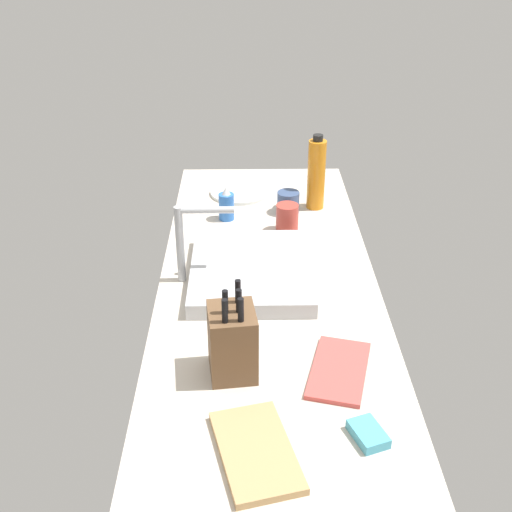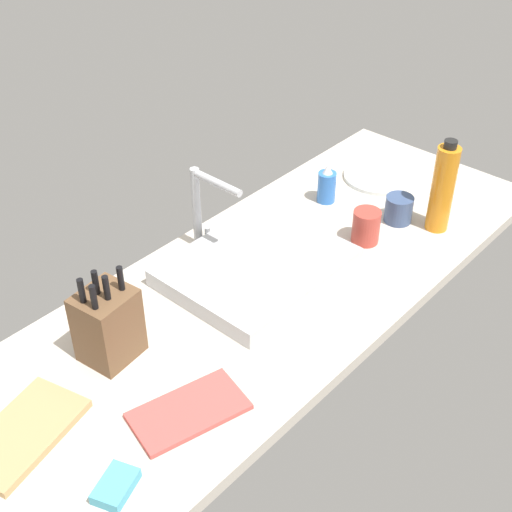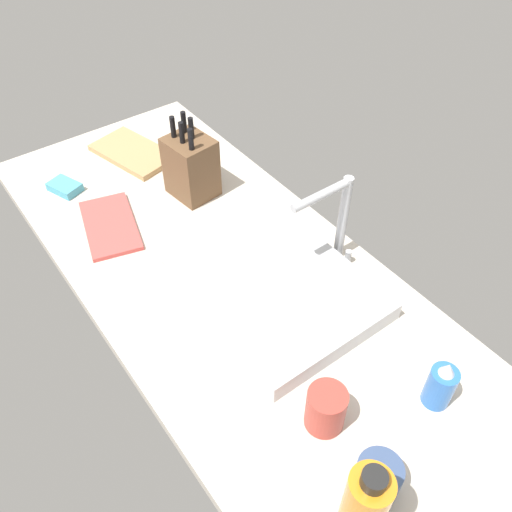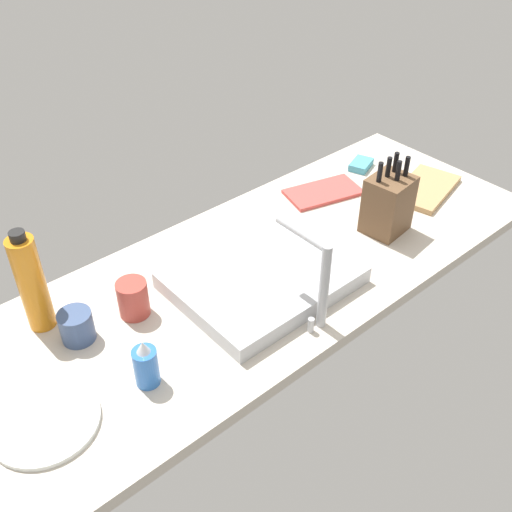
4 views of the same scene
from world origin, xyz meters
TOP-DOWN VIEW (x-y plane):
  - countertop_slab at (0.00, 0.00)cm, footprint 179.70×64.89cm
  - sink_basin at (1.63, 5.12)cm, footprint 44.72×35.75cm
  - faucet at (0.90, 23.32)cm, footprint 5.50×17.15cm
  - knife_block at (-42.43, 9.91)cm, footprint 13.56×12.33cm
  - cutting_board at (-69.36, 4.78)cm, footprint 28.45×20.38cm
  - soap_bottle at (42.36, 13.37)cm, footprint 5.49×5.49cm
  - water_bottle at (51.81, -18.85)cm, footprint 6.42×6.42cm
  - dinner_plate at (64.46, 8.86)cm, footprint 22.55×22.55cm
  - dish_towel at (-43.03, -15.73)cm, footprint 26.43×18.66cm
  - coffee_mug at (47.49, -8.70)cm, footprint 8.00×8.00cm
  - ceramic_cup at (32.76, -7.46)cm, footprint 7.63×7.63cm
  - dish_sponge at (-65.07, -19.08)cm, footprint 10.53×8.76cm

SIDE VIEW (x-z plane):
  - countertop_slab at x=0.00cm, z-range 0.00..3.50cm
  - dinner_plate at x=64.46cm, z-range 3.50..4.70cm
  - dish_towel at x=-43.03cm, z-range 3.50..4.70cm
  - cutting_board at x=-69.36cm, z-range 3.50..5.30cm
  - dish_sponge at x=-65.07cm, z-range 3.50..5.90cm
  - sink_basin at x=1.63cm, z-range 3.50..8.17cm
  - coffee_mug at x=47.49cm, z-range 3.50..11.34cm
  - ceramic_cup at x=32.76cm, z-range 3.50..13.11cm
  - soap_bottle at x=42.36cm, z-range 2.60..14.92cm
  - knife_block at x=-42.43cm, z-range 0.82..24.10cm
  - water_bottle at x=51.81cm, z-range 2.75..30.37cm
  - faucet at x=0.90cm, z-range 6.32..30.29cm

